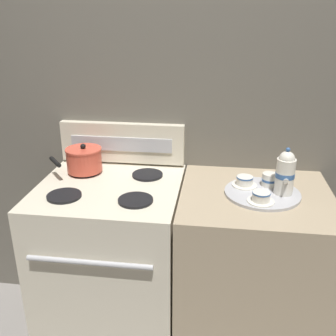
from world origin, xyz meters
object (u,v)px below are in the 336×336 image
at_px(teapot, 285,173).
at_px(teacup_left, 261,197).
at_px(saucepan, 84,160).
at_px(serving_tray, 262,194).
at_px(teacup_right, 245,181).
at_px(stove, 113,265).
at_px(creamer_jug, 269,180).

distance_m(teapot, teacup_left, 0.17).
height_order(saucepan, serving_tray, saucepan).
bearing_deg(teacup_right, saucepan, 174.06).
xyz_separation_m(teacup_left, teacup_right, (-0.06, 0.16, 0.00)).
bearing_deg(stove, teapot, -0.30).
xyz_separation_m(saucepan, creamer_jug, (0.94, -0.07, -0.03)).
xyz_separation_m(teapot, teacup_left, (-0.11, -0.10, -0.08)).
height_order(saucepan, creamer_jug, saucepan).
relative_size(saucepan, teapot, 1.16).
bearing_deg(creamer_jug, teacup_right, -172.95).
xyz_separation_m(stove, serving_tray, (0.73, -0.00, 0.47)).
height_order(saucepan, teacup_right, saucepan).
xyz_separation_m(stove, creamer_jug, (0.77, 0.07, 0.51)).
bearing_deg(serving_tray, teacup_right, 141.25).
xyz_separation_m(serving_tray, creamer_jug, (0.04, 0.08, 0.04)).
height_order(stove, teacup_right, teacup_right).
relative_size(stove, serving_tray, 2.71).
distance_m(teapot, creamer_jug, 0.12).
bearing_deg(teacup_left, teacup_right, 111.09).
bearing_deg(creamer_jug, saucepan, 175.67).
distance_m(teacup_left, teacup_right, 0.18).
height_order(saucepan, teapot, teapot).
distance_m(stove, saucepan, 0.58).
distance_m(saucepan, teacup_left, 0.92).
height_order(teapot, teacup_left, teapot).
relative_size(teacup_right, creamer_jug, 1.65).
distance_m(teacup_left, creamer_jug, 0.19).
distance_m(saucepan, serving_tray, 0.91).
relative_size(saucepan, teacup_right, 2.15).
xyz_separation_m(teacup_left, creamer_jug, (0.05, 0.18, 0.01)).
bearing_deg(saucepan, teacup_left, -15.78).
bearing_deg(serving_tray, creamer_jug, 64.86).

